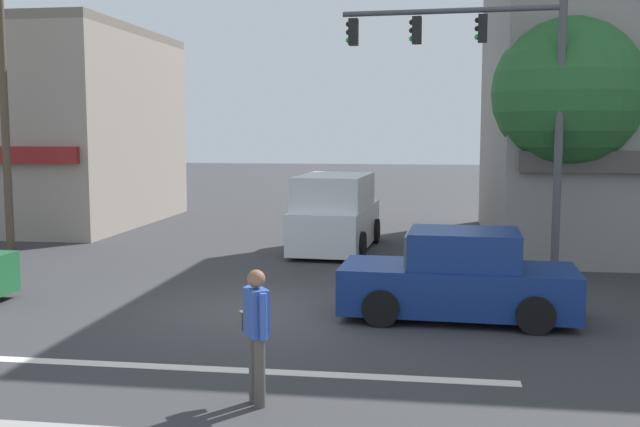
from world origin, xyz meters
TOP-DOWN VIEW (x-y plane):
  - ground_plane at (0.00, 0.00)m, footprint 120.00×120.00m
  - lane_marking_stripe at (0.00, -3.50)m, footprint 9.00×0.24m
  - building_left_block at (-11.84, 11.76)m, footprint 10.37×9.09m
  - street_tree at (6.45, 5.21)m, footprint 3.57×3.57m
  - utility_pole_near_left at (-8.36, 5.91)m, footprint 1.40×0.22m
  - utility_pole_far_right at (7.53, 6.86)m, footprint 1.40×0.22m
  - traffic_light_mast at (4.73, 3.73)m, footprint 4.88×0.54m
  - sedan_parked_curbside at (3.80, -0.09)m, footprint 4.17×2.02m
  - van_waiting_far at (0.67, 7.17)m, footprint 2.24×4.70m
  - pedestrian_foreground_with_bag at (1.21, -4.70)m, footprint 0.48×0.66m

SIDE VIEW (x-z plane):
  - ground_plane at x=0.00m, z-range 0.00..0.00m
  - lane_marking_stripe at x=0.00m, z-range 0.00..0.01m
  - sedan_parked_curbside at x=3.80m, z-range -0.08..1.50m
  - pedestrian_foreground_with_bag at x=1.21m, z-range 0.12..1.79m
  - van_waiting_far at x=0.67m, z-range -0.05..2.06m
  - building_left_block at x=-11.84m, z-range 0.00..6.84m
  - street_tree at x=6.45m, z-range 1.20..7.19m
  - traffic_light_mast at x=4.73m, z-range 1.20..7.40m
  - utility_pole_near_left at x=-8.36m, z-range 0.15..8.77m
  - utility_pole_far_right at x=7.53m, z-range 0.15..9.09m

